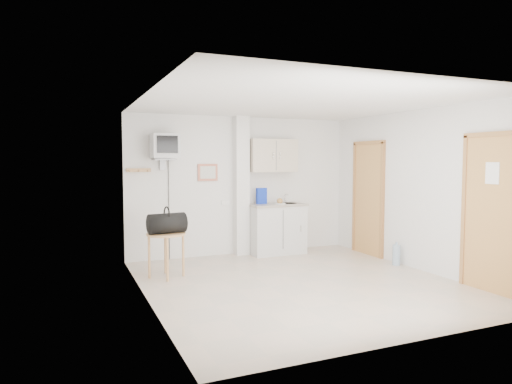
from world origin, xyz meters
name	(u,v)px	position (x,y,z in m)	size (l,w,h in m)	color
ground	(300,283)	(0.00, 0.00, 0.00)	(4.50, 4.50, 0.00)	#BAA996
room_envelope	(313,173)	(0.24, 0.09, 1.54)	(4.24, 4.54, 2.55)	white
kitchenette	(275,210)	(0.57, 2.00, 0.80)	(1.03, 0.58, 2.10)	silver
crt_television	(165,147)	(-1.45, 2.02, 1.94)	(0.44, 0.45, 2.15)	slate
round_table	(166,239)	(-1.65, 1.05, 0.56)	(0.57, 0.57, 0.66)	tan
duffel_bag	(167,223)	(-1.65, 1.00, 0.81)	(0.57, 0.37, 0.40)	black
water_bottle	(396,255)	(1.98, 0.35, 0.17)	(0.13, 0.13, 0.38)	#96B0C8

